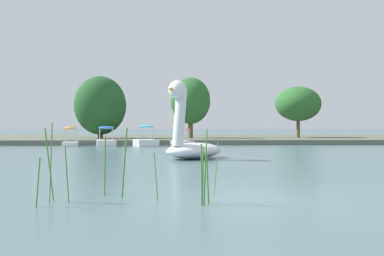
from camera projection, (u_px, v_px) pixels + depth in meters
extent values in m
plane|color=slate|center=(241.00, 198.00, 9.25)|extent=(515.41, 515.41, 0.00)
cube|color=#5B6051|center=(184.00, 139.00, 46.69)|extent=(150.62, 24.03, 0.39)
ellipsoid|color=white|center=(194.00, 151.00, 20.38)|extent=(3.55, 3.67, 0.72)
cylinder|color=white|center=(180.00, 118.00, 19.57)|extent=(0.86, 0.89, 2.52)
sphere|color=white|center=(177.00, 90.00, 19.45)|extent=(1.15, 1.15, 0.82)
cone|color=yellow|center=(172.00, 89.00, 19.20)|extent=(0.70, 0.71, 0.45)
cube|color=white|center=(182.00, 144.00, 32.95)|extent=(1.74, 2.21, 0.40)
ellipsoid|color=pink|center=(182.00, 129.00, 32.95)|extent=(1.30, 1.44, 0.20)
cylinder|color=#B7B7BF|center=(175.00, 135.00, 33.28)|extent=(0.04, 0.04, 0.87)
cylinder|color=#B7B7BF|center=(185.00, 135.00, 33.54)|extent=(0.04, 0.04, 0.87)
cylinder|color=#B7B7BF|center=(179.00, 135.00, 32.36)|extent=(0.04, 0.04, 0.87)
cylinder|color=#B7B7BF|center=(190.00, 135.00, 32.62)|extent=(0.04, 0.04, 0.87)
cube|color=white|center=(146.00, 143.00, 33.10)|extent=(2.06, 2.61, 0.50)
ellipsoid|color=#2DB7D1|center=(146.00, 126.00, 33.10)|extent=(1.51, 1.64, 0.20)
cylinder|color=#B7B7BF|center=(138.00, 133.00, 33.47)|extent=(0.04, 0.04, 0.96)
cylinder|color=#B7B7BF|center=(150.00, 133.00, 33.77)|extent=(0.04, 0.04, 0.96)
cylinder|color=#B7B7BF|center=(141.00, 133.00, 32.43)|extent=(0.04, 0.04, 0.96)
cylinder|color=#B7B7BF|center=(154.00, 133.00, 32.74)|extent=(0.04, 0.04, 0.96)
cube|color=white|center=(106.00, 143.00, 32.74)|extent=(1.73, 2.45, 0.45)
ellipsoid|color=blue|center=(106.00, 128.00, 32.73)|extent=(1.36, 1.54, 0.20)
cylinder|color=#B7B7BF|center=(100.00, 134.00, 33.17)|extent=(0.04, 0.04, 0.93)
cylinder|color=#B7B7BF|center=(112.00, 134.00, 33.37)|extent=(0.04, 0.04, 0.93)
cylinder|color=#B7B7BF|center=(100.00, 134.00, 32.10)|extent=(0.04, 0.04, 0.93)
cylinder|color=#B7B7BF|center=(113.00, 134.00, 32.31)|extent=(0.04, 0.04, 0.93)
cube|color=white|center=(70.00, 144.00, 32.86)|extent=(1.34, 1.99, 0.32)
ellipsoid|color=orange|center=(70.00, 128.00, 32.86)|extent=(1.05, 1.29, 0.20)
cylinder|color=#B7B7BF|center=(66.00, 135.00, 33.25)|extent=(0.04, 0.04, 1.02)
cylinder|color=#B7B7BF|center=(76.00, 135.00, 33.39)|extent=(0.04, 0.04, 1.02)
cylinder|color=#B7B7BF|center=(65.00, 135.00, 32.33)|extent=(0.04, 0.04, 1.02)
cylinder|color=#B7B7BF|center=(75.00, 135.00, 32.46)|extent=(0.04, 0.04, 1.02)
cylinder|color=brown|center=(100.00, 120.00, 40.28)|extent=(0.45, 0.45, 3.26)
ellipsoid|color=#235628|center=(100.00, 105.00, 40.27)|extent=(6.07, 5.80, 5.26)
cylinder|color=brown|center=(191.00, 125.00, 40.93)|extent=(0.44, 0.44, 2.35)
ellipsoid|color=#2D662D|center=(191.00, 101.00, 40.92)|extent=(5.01, 5.03, 4.24)
cylinder|color=brown|center=(298.00, 123.00, 43.08)|extent=(0.33, 0.33, 2.88)
ellipsoid|color=#2D662D|center=(298.00, 104.00, 43.08)|extent=(6.37, 6.59, 3.31)
cylinder|color=#4C7F33|center=(202.00, 175.00, 8.34)|extent=(0.04, 0.03, 1.14)
cylinder|color=#4C7F33|center=(38.00, 182.00, 8.15)|extent=(0.09, 0.05, 0.91)
cylinder|color=#4C7F33|center=(216.00, 167.00, 9.88)|extent=(0.11, 0.11, 1.13)
cylinder|color=#4C7F33|center=(67.00, 174.00, 8.65)|extent=(0.08, 0.07, 1.09)
cylinder|color=#4C7F33|center=(51.00, 163.00, 8.49)|extent=(0.10, 0.13, 1.53)
cylinder|color=#4C7F33|center=(156.00, 177.00, 8.85)|extent=(0.09, 0.16, 0.93)
cylinder|color=#4C7F33|center=(49.00, 165.00, 8.69)|extent=(0.13, 0.23, 1.43)
cylinder|color=#4C7F33|center=(105.00, 165.00, 9.69)|extent=(0.04, 0.16, 1.25)
cylinder|color=#4C7F33|center=(203.00, 174.00, 8.70)|extent=(0.05, 0.05, 1.08)
cylinder|color=#4C7F33|center=(124.00, 163.00, 9.26)|extent=(0.14, 0.04, 1.44)
cylinder|color=#4C7F33|center=(208.00, 179.00, 8.53)|extent=(0.07, 0.04, 0.93)
cylinder|color=#4C7F33|center=(205.00, 167.00, 8.36)|extent=(0.08, 0.04, 1.42)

